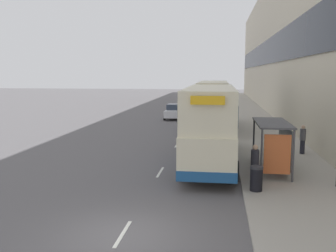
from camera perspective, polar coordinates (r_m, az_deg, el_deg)
The scene contains 20 objects.
ground_plane at distance 12.26m, azimuth -7.10°, elevation -16.28°, with size 220.00×220.00×0.00m, color #5B595B.
pavement at distance 49.66m, azimuth 11.92°, elevation 2.09°, with size 5.00×93.00×0.14m.
terrace_facade at distance 49.99m, azimuth 16.87°, elevation 11.83°, with size 3.10×93.00×17.33m.
lane_mark_0 at distance 12.40m, azimuth -6.90°, elevation -15.97°, with size 0.12×2.00×0.01m.
lane_mark_1 at distance 19.37m, azimuth -1.20°, elevation -7.03°, with size 0.12×2.00×0.01m.
lane_mark_2 at distance 26.66m, azimuth 1.35°, elevation -2.87°, with size 0.12×2.00×0.01m.
lane_mark_3 at distance 34.05m, azimuth 2.79°, elevation -0.50°, with size 0.12×2.00×0.01m.
lane_mark_4 at distance 41.49m, azimuth 3.71°, elevation 1.03°, with size 0.12×2.00×0.01m.
lane_mark_5 at distance 48.96m, azimuth 4.36°, elevation 2.08°, with size 0.12×2.00×0.01m.
lane_mark_6 at distance 56.45m, azimuth 4.83°, elevation 2.86°, with size 0.12×2.00×0.01m.
lane_mark_7 at distance 63.95m, azimuth 5.19°, elevation 3.46°, with size 0.12×2.00×0.01m.
lane_mark_8 at distance 71.45m, azimuth 5.48°, elevation 3.93°, with size 0.12×2.00×0.01m.
bus_shelter at distance 19.23m, azimuth 16.17°, elevation -1.76°, with size 1.60×4.20×2.48m.
double_decker_bus_near at distance 20.76m, azimuth 6.46°, elevation 0.35°, with size 2.85×10.65×4.30m.
double_decker_bus_ahead at distance 34.04m, azimuth 6.86°, elevation 3.32°, with size 2.85×11.42×4.30m.
car_0 at distance 63.05m, azimuth 7.09°, elevation 4.12°, with size 2.07×3.96×1.66m.
car_1 at distance 41.73m, azimuth 1.01°, elevation 2.22°, with size 2.06×4.16×1.66m.
pedestrian_at_shelter at distance 16.96m, azimuth 13.08°, elevation -5.73°, with size 0.36×0.36×1.82m.
pedestrian_2 at distance 24.33m, azimuth 19.84°, elevation -1.91°, with size 0.35×0.35×1.77m.
litter_bin at distance 16.26m, azimuth 13.31°, elevation -7.78°, with size 0.55×0.55×1.05m.
Camera 1 is at (2.96, -10.79, 5.03)m, focal length 40.00 mm.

